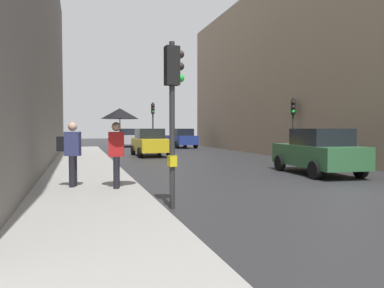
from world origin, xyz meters
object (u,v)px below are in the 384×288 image
Objects in this scene: car_blue_van at (181,138)px; pedestrian_with_grey_backpack at (71,150)px; car_silver_hatchback at (128,138)px; traffic_light_mid_street at (293,117)px; pedestrian_with_umbrella at (119,125)px; car_green_estate at (318,152)px; car_yellow_taxi at (150,142)px; traffic_light_near_left at (173,94)px; traffic_light_far_median at (153,117)px.

pedestrian_with_grey_backpack is at bearing -112.54° from car_blue_van.
car_blue_van is 1.02× the size of car_silver_hatchback.
traffic_light_mid_street reaches higher than pedestrian_with_grey_backpack.
pedestrian_with_grey_backpack is at bearing 152.90° from pedestrian_with_umbrella.
car_green_estate is 9.13m from pedestrian_with_grey_backpack.
car_blue_van is 2.02× the size of pedestrian_with_umbrella.
car_green_estate is (-0.28, -20.85, 0.00)m from car_blue_van.
pedestrian_with_grey_backpack is at bearing -170.49° from car_green_estate.
pedestrian_with_umbrella is (-7.77, -2.14, 0.96)m from car_green_estate.
car_green_estate is at bearing -80.43° from car_silver_hatchback.
traffic_light_mid_street reaches higher than car_yellow_taxi.
car_blue_van is at bearing -40.21° from car_silver_hatchback.
traffic_light_near_left reaches higher than traffic_light_mid_street.
traffic_light_near_left is at bearing -66.67° from pedestrian_with_umbrella.
car_blue_van is 2.45× the size of pedestrian_with_grey_backpack.
traffic_light_mid_street is 13.55m from traffic_light_far_median.
car_yellow_taxi is (-4.68, -9.46, 0.00)m from car_blue_van.
traffic_light_far_median reaches higher than pedestrian_with_umbrella.
car_silver_hatchback is 1.99× the size of pedestrian_with_umbrella.
traffic_light_near_left is 16.00m from car_yellow_taxi.
car_green_estate and car_silver_hatchback have the same top height.
car_blue_van is (-2.55, 14.60, -1.53)m from traffic_light_mid_street.
traffic_light_mid_street is 14.20m from pedestrian_with_grey_backpack.
car_blue_van is 24.21m from pedestrian_with_grey_backpack.
traffic_light_mid_street reaches higher than pedestrian_with_umbrella.
car_green_estate is (2.81, -18.57, -1.84)m from traffic_light_far_median.
traffic_light_mid_street reaches higher than car_green_estate.
pedestrian_with_umbrella is at bearing -164.62° from car_green_estate.
traffic_light_near_left is at bearing -95.29° from car_silver_hatchback.
car_silver_hatchback is (2.68, 28.92, -1.63)m from traffic_light_near_left.
traffic_light_near_left reaches higher than car_silver_hatchback.
traffic_light_mid_street is at bearing 33.26° from pedestrian_with_grey_backpack.
car_blue_van is at bearing 36.44° from traffic_light_far_median.
pedestrian_with_grey_backpack reaches higher than car_silver_hatchback.
traffic_light_mid_street is 0.81× the size of car_green_estate.
traffic_light_far_median is 0.93× the size of car_yellow_taxi.
traffic_light_near_left is at bearing -147.62° from car_green_estate.
traffic_light_near_left is 23.25m from traffic_light_far_median.
car_yellow_taxi is at bearing 81.24° from traffic_light_near_left.
car_green_estate is (-2.82, -6.25, -1.53)m from traffic_light_mid_street.
traffic_light_far_median is 2.23× the size of pedestrian_with_grey_backpack.
traffic_light_far_median reaches higher than car_silver_hatchback.
traffic_light_mid_street is (9.65, 10.58, -0.10)m from traffic_light_near_left.
car_yellow_taxi and car_silver_hatchback have the same top height.
traffic_light_far_median is 0.93× the size of car_silver_hatchback.
traffic_light_near_left is 2.48m from pedestrian_with_umbrella.
car_silver_hatchback is at bearing 79.46° from pedestrian_with_grey_backpack.
car_blue_van is 20.86m from car_green_estate.
car_yellow_taxi is 12.22m from car_green_estate.
pedestrian_with_grey_backpack is (-9.00, -1.51, 0.29)m from car_green_estate.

